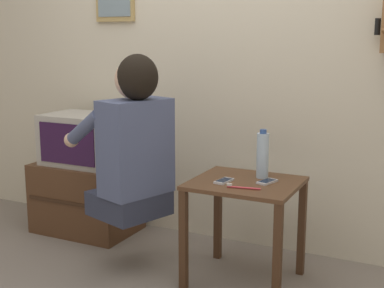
% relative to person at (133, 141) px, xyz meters
% --- Properties ---
extents(wall_back, '(6.80, 0.05, 2.55)m').
position_rel_person_xyz_m(wall_back, '(0.29, 0.72, 0.50)').
color(wall_back, beige).
rests_on(wall_back, ground_plane).
extents(side_table, '(0.57, 0.51, 0.58)m').
position_rel_person_xyz_m(side_table, '(0.62, 0.15, -0.31)').
color(side_table, '#51331E').
rests_on(side_table, ground_plane).
extents(person, '(0.64, 0.55, 0.93)m').
position_rel_person_xyz_m(person, '(0.00, 0.00, 0.00)').
color(person, '#2D3347').
rests_on(person, ground_plane).
extents(tv_stand, '(0.68, 0.47, 0.49)m').
position_rel_person_xyz_m(tv_stand, '(-0.66, 0.42, -0.53)').
color(tv_stand, '#51331E').
rests_on(tv_stand, ground_plane).
extents(television, '(0.54, 0.39, 0.35)m').
position_rel_person_xyz_m(television, '(-0.65, 0.41, -0.11)').
color(television, '#ADA89E').
rests_on(television, tv_stand).
extents(cell_phone_held, '(0.08, 0.13, 0.01)m').
position_rel_person_xyz_m(cell_phone_held, '(0.52, 0.08, -0.19)').
color(cell_phone_held, silver).
rests_on(cell_phone_held, side_table).
extents(cell_phone_spare, '(0.09, 0.14, 0.01)m').
position_rel_person_xyz_m(cell_phone_spare, '(0.74, 0.17, -0.19)').
color(cell_phone_spare, silver).
rests_on(cell_phone_spare, side_table).
extents(water_bottle, '(0.07, 0.07, 0.27)m').
position_rel_person_xyz_m(water_bottle, '(0.68, 0.26, -0.07)').
color(water_bottle, '#ADC6DB').
rests_on(water_bottle, side_table).
extents(toothbrush, '(0.18, 0.04, 0.02)m').
position_rel_person_xyz_m(toothbrush, '(0.65, 0.00, -0.19)').
color(toothbrush, '#D83F4C').
rests_on(toothbrush, side_table).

